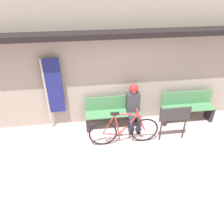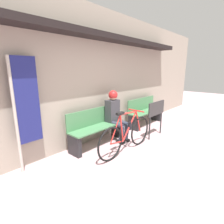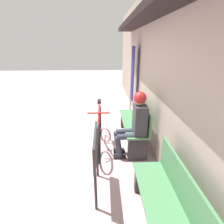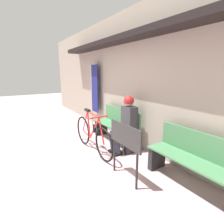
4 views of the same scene
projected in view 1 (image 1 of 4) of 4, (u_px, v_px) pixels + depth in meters
The scene contains 8 objects.
ground_plane at pixel (138, 179), 4.64m from camera, with size 24.00×24.00×0.00m, color #C69EA3.
storefront_wall at pixel (121, 65), 5.59m from camera, with size 12.00×0.56×3.20m.
park_bench_near at pixel (113, 114), 5.98m from camera, with size 1.49×0.42×0.87m.
bicycle at pixel (124, 131), 5.38m from camera, with size 1.74×0.40×0.94m.
person_seated at pixel (134, 104), 5.77m from camera, with size 0.34×0.59×1.27m.
park_bench_far at pixel (187, 108), 6.22m from camera, with size 1.48×0.42×0.87m.
banner_pole at pixel (52, 90), 5.50m from camera, with size 0.45×0.05×1.99m.
signboard at pixel (175, 117), 5.33m from camera, with size 0.77×0.04×0.96m.
Camera 1 is at (-0.95, -2.97, 3.75)m, focal length 35.00 mm.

